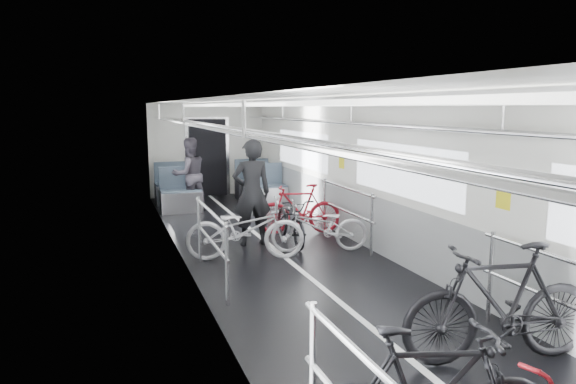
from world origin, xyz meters
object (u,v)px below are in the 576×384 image
bike_right_mid (320,227)px  bike_right_far (299,209)px  person_standing (252,193)px  person_seated (189,175)px  bike_left_far (245,229)px  bike_aisle (291,220)px  bike_right_near (501,303)px

bike_right_mid → bike_right_far: (0.12, 1.25, 0.05)m
bike_right_mid → person_standing: person_standing is taller
bike_right_far → person_seated: size_ratio=0.93×
bike_right_mid → person_seated: size_ratio=0.95×
bike_left_far → person_seated: size_ratio=1.09×
bike_left_far → bike_aisle: bearing=-41.3°
bike_right_mid → person_standing: 1.29m
bike_right_far → person_standing: person_standing is taller
bike_right_near → person_standing: size_ratio=1.04×
bike_left_far → bike_aisle: bike_left_far is taller
bike_right_mid → bike_left_far: bearing=-77.5°
bike_left_far → person_seated: person_seated is taller
bike_right_near → bike_aisle: (-0.34, 4.56, -0.16)m
bike_right_mid → bike_right_far: 1.26m
bike_right_mid → bike_aisle: (-0.24, 0.69, -0.01)m
bike_right_far → person_standing: bearing=-52.2°
bike_right_near → person_seated: person_seated is taller
bike_right_near → person_seated: (-1.52, 7.93, 0.26)m
bike_left_far → bike_right_near: bike_right_near is taller
person_seated → bike_left_far: bearing=78.9°
bike_right_far → bike_aisle: bike_right_far is taller
person_seated → bike_right_far: bearing=105.1°
bike_right_near → bike_aisle: bearing=-164.6°
person_seated → person_standing: bearing=85.3°
bike_right_near → bike_aisle: size_ratio=1.22×
bike_left_far → person_standing: person_standing is taller
bike_right_mid → bike_aisle: 0.73m
bike_right_mid → person_seated: 4.32m
bike_right_near → bike_right_mid: bike_right_near is taller
bike_left_far → person_standing: (0.33, 0.79, 0.42)m
bike_left_far → bike_aisle: size_ratio=1.18×
bike_aisle → person_seated: size_ratio=0.93×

